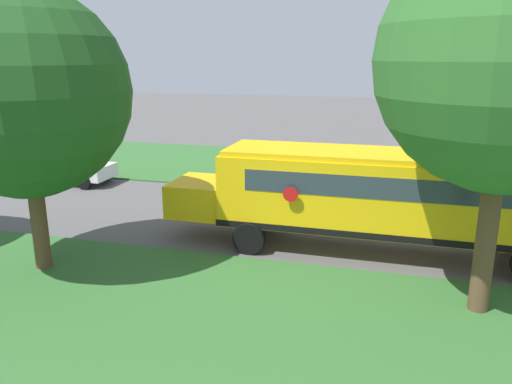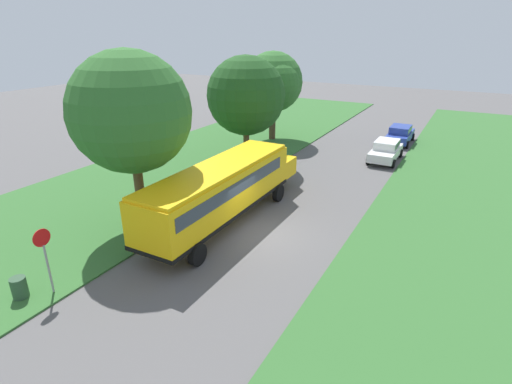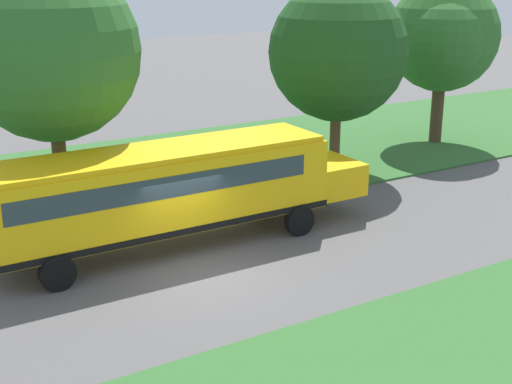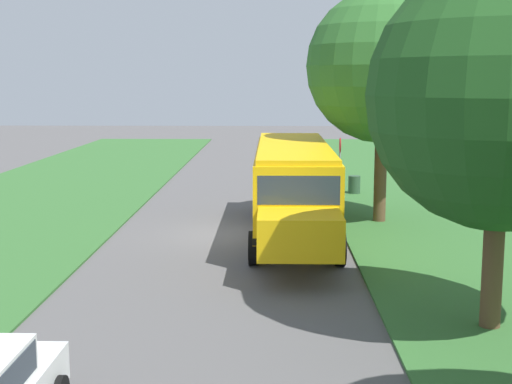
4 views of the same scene
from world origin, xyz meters
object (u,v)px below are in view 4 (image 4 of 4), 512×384
(oak_tree_beside_bus, at_px, (386,68))
(stop_sign, at_px, (340,160))
(school_bus, at_px, (293,181))
(oak_tree_roadside_mid, at_px, (502,93))
(trash_bin, at_px, (354,185))

(oak_tree_beside_bus, bearing_deg, stop_sign, -79.62)
(school_bus, xyz_separation_m, oak_tree_beside_bus, (-3.42, -2.43, 3.82))
(school_bus, distance_m, oak_tree_roadside_mid, 10.61)
(school_bus, distance_m, trash_bin, 9.67)
(stop_sign, bearing_deg, school_bus, 74.07)
(oak_tree_beside_bus, bearing_deg, trash_bin, -87.42)
(oak_tree_beside_bus, distance_m, stop_sign, 7.15)
(trash_bin, bearing_deg, school_bus, 70.93)
(trash_bin, bearing_deg, oak_tree_beside_bus, 92.58)
(stop_sign, relative_size, trash_bin, 3.04)
(trash_bin, bearing_deg, stop_sign, 45.60)
(oak_tree_roadside_mid, bearing_deg, stop_sign, -84.77)
(school_bus, bearing_deg, oak_tree_beside_bus, -144.66)
(school_bus, relative_size, stop_sign, 4.53)
(oak_tree_roadside_mid, height_order, stop_sign, oak_tree_roadside_mid)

